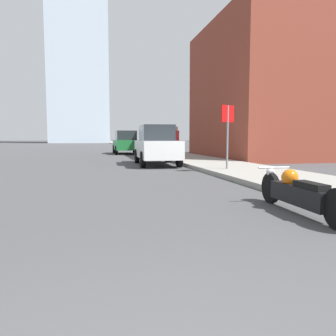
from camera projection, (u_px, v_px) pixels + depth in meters
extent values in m
cube|color=gray|center=(138.00, 148.00, 40.98)|extent=(3.02, 240.00, 0.15)
cube|color=brown|center=(277.00, 92.00, 20.90)|extent=(8.73, 9.81, 8.38)
cube|color=silver|center=(77.00, 10.00, 87.78)|extent=(15.42, 15.42, 71.11)
cylinder|color=black|center=(271.00, 188.00, 6.34)|extent=(0.13, 0.59, 0.58)
cube|color=black|center=(299.00, 195.00, 5.39)|extent=(0.31, 1.48, 0.31)
sphere|color=orange|center=(290.00, 177.00, 5.66)|extent=(0.29, 0.29, 0.29)
cube|color=black|center=(311.00, 186.00, 5.06)|extent=(0.25, 0.68, 0.10)
sphere|color=silver|center=(270.00, 172.00, 6.34)|extent=(0.16, 0.16, 0.16)
cylinder|color=silver|center=(274.00, 168.00, 6.20)|extent=(0.62, 0.07, 0.04)
cube|color=silver|center=(156.00, 149.00, 15.38)|extent=(1.83, 4.64, 0.79)
cube|color=#23282D|center=(156.00, 133.00, 15.31)|extent=(1.49, 2.25, 0.72)
cylinder|color=black|center=(137.00, 156.00, 16.66)|extent=(0.23, 0.70, 0.70)
cylinder|color=black|center=(167.00, 156.00, 16.95)|extent=(0.23, 0.70, 0.70)
cylinder|color=black|center=(143.00, 160.00, 13.88)|extent=(0.23, 0.70, 0.70)
cylinder|color=black|center=(179.00, 159.00, 14.17)|extent=(0.23, 0.70, 0.70)
cube|color=#1E6B33|center=(126.00, 145.00, 26.38)|extent=(1.85, 4.40, 0.78)
cube|color=#23282D|center=(126.00, 135.00, 26.31)|extent=(1.56, 2.12, 0.74)
cylinder|color=black|center=(114.00, 149.00, 27.54)|extent=(0.21, 0.67, 0.67)
cylinder|color=black|center=(134.00, 149.00, 27.93)|extent=(0.21, 0.67, 0.67)
cylinder|color=black|center=(116.00, 150.00, 24.90)|extent=(0.21, 0.67, 0.67)
cylinder|color=black|center=(139.00, 150.00, 25.29)|extent=(0.21, 0.67, 0.67)
cylinder|color=slate|center=(227.00, 137.00, 11.75)|extent=(0.07, 0.07, 2.27)
cube|color=red|center=(228.00, 114.00, 11.67)|extent=(0.57, 0.26, 0.60)
cube|color=brown|center=(176.00, 150.00, 19.25)|extent=(0.29, 0.20, 0.87)
cube|color=#B22328|center=(176.00, 136.00, 19.18)|extent=(0.36, 0.20, 0.69)
sphere|color=tan|center=(176.00, 128.00, 19.13)|extent=(0.25, 0.25, 0.25)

